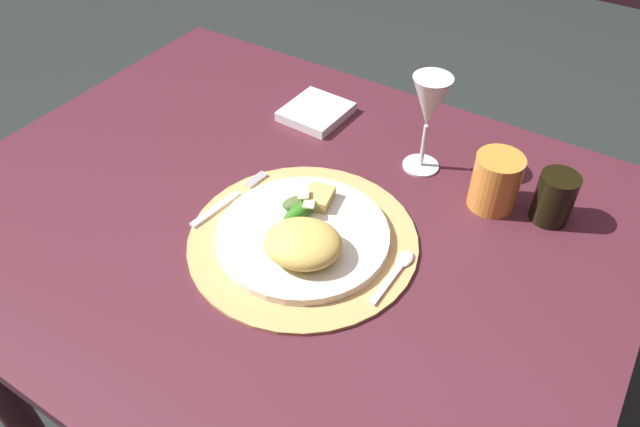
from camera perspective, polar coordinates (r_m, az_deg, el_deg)
ground_plane at (r=1.58m, az=-2.65°, el=-19.43°), size 6.00×6.00×0.00m
dining_table at (r=1.09m, az=-3.64°, el=-4.64°), size 1.12×0.90×0.72m
placemat at (r=0.94m, az=-1.64°, el=-2.51°), size 0.36×0.36×0.01m
dinner_plate at (r=0.93m, az=-1.65°, el=-2.08°), size 0.27×0.27×0.01m
pasta_serving at (r=0.88m, az=-1.63°, el=-2.87°), size 0.14×0.14×0.05m
salad_greens at (r=0.96m, az=-1.74°, el=0.82°), size 0.07×0.09×0.03m
bread_piece at (r=0.97m, az=-0.11°, el=1.55°), size 0.05×0.06×0.02m
fork at (r=1.01m, az=-8.92°, el=1.18°), size 0.03×0.17×0.00m
spoon at (r=0.90m, az=7.47°, el=-5.20°), size 0.02×0.12×0.01m
napkin at (r=1.21m, az=-0.38°, el=9.67°), size 0.12×0.13×0.02m
wine_glass at (r=1.02m, az=10.38°, el=10.09°), size 0.07×0.07×0.18m
amber_tumbler at (r=1.01m, az=16.40°, el=2.92°), size 0.08×0.08×0.10m
dark_tumbler at (r=1.02m, az=21.46°, el=1.41°), size 0.06×0.06×0.09m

